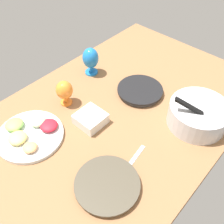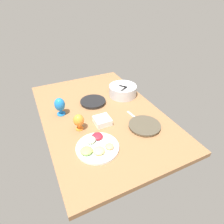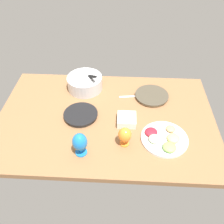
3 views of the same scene
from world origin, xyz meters
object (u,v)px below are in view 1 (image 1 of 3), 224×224
at_px(hurricane_glass_orange, 64,91).
at_px(square_bowl_white, 91,118).
at_px(dinner_plate_left, 140,91).
at_px(dinner_plate_right, 107,185).
at_px(fruit_platter, 30,133).
at_px(hurricane_glass_blue, 91,59).
at_px(mixing_bowl, 198,114).

height_order(hurricane_glass_orange, square_bowl_white, hurricane_glass_orange).
bearing_deg(dinner_plate_left, dinner_plate_right, 25.11).
height_order(fruit_platter, hurricane_glass_orange, hurricane_glass_orange).
xyz_separation_m(dinner_plate_right, hurricane_glass_blue, (-0.49, -0.58, 0.09)).
distance_m(hurricane_glass_orange, square_bowl_white, 0.21).
height_order(dinner_plate_right, hurricane_glass_blue, hurricane_glass_blue).
bearing_deg(dinner_plate_right, dinner_plate_left, -154.89).
distance_m(fruit_platter, hurricane_glass_blue, 0.56).
bearing_deg(fruit_platter, square_bowl_white, 148.45).
height_order(dinner_plate_left, dinner_plate_right, dinner_plate_left).
xyz_separation_m(hurricane_glass_orange, hurricane_glass_blue, (-0.27, -0.09, 0.01)).
relative_size(dinner_plate_right, hurricane_glass_orange, 1.89).
relative_size(dinner_plate_left, mixing_bowl, 0.88).
relative_size(mixing_bowl, fruit_platter, 0.91).
height_order(dinner_plate_right, square_bowl_white, square_bowl_white).
bearing_deg(fruit_platter, dinner_plate_left, 161.42).
height_order(dinner_plate_right, mixing_bowl, mixing_bowl).
height_order(dinner_plate_left, fruit_platter, fruit_platter).
bearing_deg(dinner_plate_left, square_bowl_white, -7.41).
xyz_separation_m(mixing_bowl, square_bowl_white, (0.35, -0.38, -0.03)).
xyz_separation_m(fruit_platter, hurricane_glass_orange, (-0.26, -0.04, 0.07)).
distance_m(dinner_plate_left, square_bowl_white, 0.34).
xyz_separation_m(dinner_plate_left, fruit_platter, (0.59, -0.20, 0.00)).
bearing_deg(mixing_bowl, hurricane_glass_orange, -59.94).
distance_m(dinner_plate_right, hurricane_glass_blue, 0.76).
distance_m(hurricane_glass_orange, hurricane_glass_blue, 0.29).
bearing_deg(dinner_plate_right, mixing_bowl, 170.81).
xyz_separation_m(mixing_bowl, hurricane_glass_blue, (0.06, -0.67, 0.04)).
height_order(dinner_plate_left, hurricane_glass_orange, hurricane_glass_orange).
xyz_separation_m(dinner_plate_left, dinner_plate_right, (0.54, 0.25, -0.00)).
height_order(fruit_platter, square_bowl_white, square_bowl_white).
relative_size(dinner_plate_left, square_bowl_white, 1.90).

